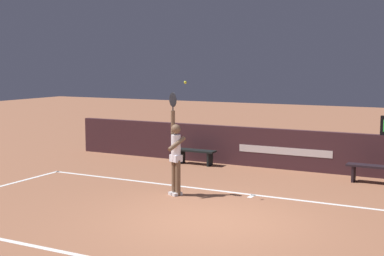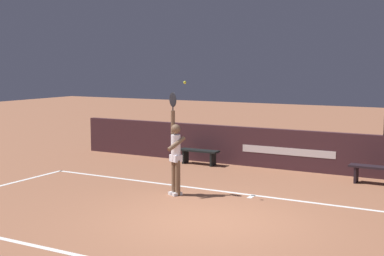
{
  "view_description": "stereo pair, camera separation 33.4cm",
  "coord_description": "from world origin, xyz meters",
  "px_view_note": "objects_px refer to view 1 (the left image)",
  "views": [
    {
      "loc": [
        4.32,
        -9.27,
        3.05
      ],
      "look_at": [
        -1.34,
        1.73,
        1.56
      ],
      "focal_mm": 50.09,
      "sensor_mm": 36.0,
      "label": 1
    },
    {
      "loc": [
        4.62,
        -9.11,
        3.05
      ],
      "look_at": [
        -1.34,
        1.73,
        1.56
      ],
      "focal_mm": 50.09,
      "sensor_mm": 36.0,
      "label": 2
    }
  ],
  "objects_px": {
    "tennis_player": "(176,153)",
    "courtside_bench_near": "(196,153)",
    "tennis_ball": "(185,82)",
    "courtside_bench_far": "(377,170)"
  },
  "relations": [
    {
      "from": "tennis_ball",
      "to": "courtside_bench_near",
      "type": "xyz_separation_m",
      "value": [
        -1.66,
        3.79,
        -2.3
      ]
    },
    {
      "from": "tennis_player",
      "to": "tennis_ball",
      "type": "xyz_separation_m",
      "value": [
        0.35,
        -0.17,
        1.64
      ]
    },
    {
      "from": "tennis_player",
      "to": "tennis_ball",
      "type": "relative_size",
      "value": 37.51
    },
    {
      "from": "tennis_player",
      "to": "courtside_bench_far",
      "type": "relative_size",
      "value": 1.61
    },
    {
      "from": "tennis_player",
      "to": "courtside_bench_near",
      "type": "distance_m",
      "value": 3.9
    },
    {
      "from": "tennis_player",
      "to": "courtside_bench_near",
      "type": "height_order",
      "value": "tennis_player"
    },
    {
      "from": "courtside_bench_near",
      "to": "courtside_bench_far",
      "type": "xyz_separation_m",
      "value": [
        5.3,
        -0.25,
        0.02
      ]
    },
    {
      "from": "courtside_bench_far",
      "to": "courtside_bench_near",
      "type": "bearing_deg",
      "value": 177.32
    },
    {
      "from": "tennis_player",
      "to": "tennis_ball",
      "type": "bearing_deg",
      "value": -26.23
    },
    {
      "from": "tennis_player",
      "to": "tennis_ball",
      "type": "distance_m",
      "value": 1.69
    }
  ]
}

